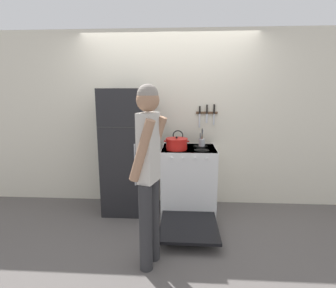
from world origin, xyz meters
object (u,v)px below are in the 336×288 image
dutch_oven_pot (177,144)px  tea_kettle (178,141)px  person (149,167)px  refrigerator (126,151)px  utensil_jar (202,142)px  stove_range (188,181)px

dutch_oven_pot → tea_kettle: 0.25m
dutch_oven_pot → tea_kettle: tea_kettle is taller
tea_kettle → person: person is taller
refrigerator → dutch_oven_pot: size_ratio=5.17×
utensil_jar → dutch_oven_pot: bearing=-143.3°
dutch_oven_pot → utensil_jar: utensil_jar is taller
refrigerator → stove_range: 0.97m
refrigerator → dutch_oven_pot: bearing=-10.5°
utensil_jar → refrigerator: bearing=-173.1°
dutch_oven_pot → person: person is taller
refrigerator → tea_kettle: bearing=9.5°
tea_kettle → dutch_oven_pot: bearing=-93.0°
refrigerator → tea_kettle: (0.73, 0.12, 0.12)m
dutch_oven_pot → person: (-0.23, -1.10, -0.00)m
stove_range → tea_kettle: tea_kettle is taller
dutch_oven_pot → tea_kettle: (0.01, 0.25, -0.01)m
person → refrigerator: bearing=39.4°
dutch_oven_pot → utensil_jar: size_ratio=1.32×
person → stove_range: bearing=-0.5°
dutch_oven_pot → refrigerator: bearing=169.5°
tea_kettle → stove_range: bearing=-47.3°
stove_range → dutch_oven_pot: dutch_oven_pot is taller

